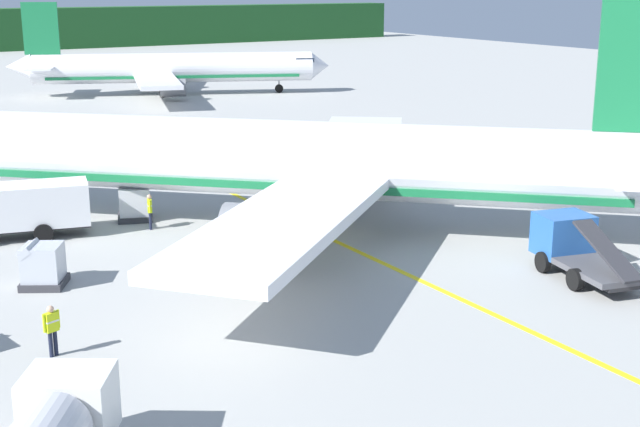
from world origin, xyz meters
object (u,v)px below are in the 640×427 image
service_truck_catering (23,208)px  crew_marshaller (52,326)px  airliner_mid_apron (170,69)px  cargo_container_mid (135,203)px  airliner_foreground (302,161)px  cargo_container_far (42,266)px  service_truck_fuel (574,246)px  crew_loader_right (150,209)px

service_truck_catering → crew_marshaller: service_truck_catering is taller
airliner_mid_apron → crew_marshaller: size_ratio=18.66×
airliner_mid_apron → cargo_container_mid: airliner_mid_apron is taller
airliner_foreground → cargo_container_far: (-13.47, -2.25, -2.51)m
service_truck_fuel → service_truck_catering: (-18.64, 17.57, 0.30)m
airliner_mid_apron → cargo_container_mid: bearing=-113.9°
cargo_container_mid → cargo_container_far: bearing=-130.2°
cargo_container_mid → service_truck_fuel: bearing=-54.3°
cargo_container_far → crew_marshaller: 7.28m
airliner_mid_apron → crew_marshaller: bearing=-115.0°
service_truck_fuel → cargo_container_mid: (-12.91, 18.00, -0.32)m
service_truck_catering → crew_marshaller: 14.86m
airliner_foreground → cargo_container_mid: 9.19m
service_truck_catering → crew_marshaller: (-2.47, -14.65, -0.44)m
cargo_container_far → crew_loader_right: bearing=40.6°
airliner_mid_apron → service_truck_fuel: 66.34m
cargo_container_mid → crew_loader_right: size_ratio=1.25×
cargo_container_far → crew_loader_right: 8.88m
airliner_mid_apron → crew_marshaller: airliner_mid_apron is taller
crew_marshaller → service_truck_fuel: bearing=-7.9°
crew_marshaller → crew_loader_right: bearing=57.5°
airliner_mid_apron → crew_loader_right: size_ratio=18.49×
airliner_foreground → airliner_mid_apron: bearing=74.9°
airliner_mid_apron → crew_loader_right: airliner_mid_apron is taller
airliner_mid_apron → service_truck_catering: (-26.89, -48.23, -1.33)m
cargo_container_mid → crew_marshaller: bearing=-118.5°
airliner_foreground → crew_marshaller: airliner_foreground is taller
crew_loader_right → service_truck_fuel: bearing=-50.8°
airliner_foreground → crew_marshaller: size_ratio=18.52×
service_truck_fuel → service_truck_catering: 25.61m
service_truck_fuel → cargo_container_far: bearing=152.9°
cargo_container_mid → crew_loader_right: (0.02, -2.18, 0.19)m
airliner_foreground → service_truck_fuel: size_ratio=5.48×
airliner_foreground → airliner_mid_apron: airliner_foreground is taller
airliner_foreground → crew_loader_right: 7.94m
service_truck_fuel → service_truck_catering: bearing=136.7°
airliner_mid_apron → cargo_container_mid: size_ratio=14.83×
service_truck_catering → cargo_container_mid: 5.78m
airliner_foreground → cargo_container_far: 13.89m
service_truck_fuel → crew_loader_right: (-12.89, 15.82, -0.13)m
service_truck_fuel → airliner_foreground: bearing=116.6°
cargo_container_mid → crew_marshaller: (-8.20, -15.08, 0.18)m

